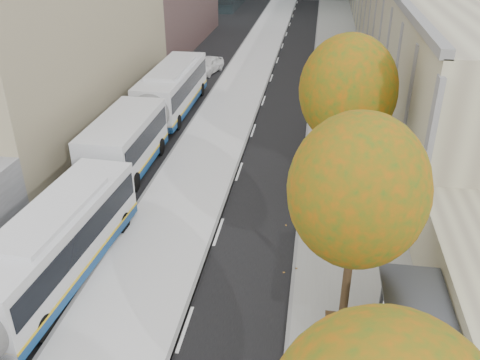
# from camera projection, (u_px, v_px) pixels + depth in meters

# --- Properties ---
(bus_platform) EXTENTS (4.25, 150.00, 0.15)m
(bus_platform) POSITION_uv_depth(u_px,v_px,m) (232.00, 103.00, 37.60)
(bus_platform) COLOR silver
(bus_platform) RESTS_ON ground
(sidewalk) EXTENTS (4.75, 150.00, 0.08)m
(sidewalk) POSITION_uv_depth(u_px,v_px,m) (342.00, 109.00, 36.54)
(sidewalk) COLOR gray
(sidewalk) RESTS_ON ground
(bus_shelter) EXTENTS (1.90, 4.40, 2.53)m
(bus_shelter) POSITION_uv_depth(u_px,v_px,m) (425.00, 326.00, 14.30)
(bus_shelter) COLOR #383A3F
(bus_shelter) RESTS_ON sidewalk
(tree_c) EXTENTS (4.20, 4.20, 7.28)m
(tree_c) POSITION_uv_depth(u_px,v_px,m) (358.00, 191.00, 14.94)
(tree_c) COLOR black
(tree_c) RESTS_ON sidewalk
(tree_d) EXTENTS (4.40, 4.40, 7.60)m
(tree_d) POSITION_uv_depth(u_px,v_px,m) (348.00, 91.00, 22.71)
(tree_d) COLOR black
(tree_d) RESTS_ON sidewalk
(bus_far) EXTENTS (2.67, 18.07, 3.01)m
(bus_far) POSITION_uv_depth(u_px,v_px,m) (155.00, 108.00, 31.95)
(bus_far) COLOR silver
(bus_far) RESTS_ON ground
(distant_car) EXTENTS (2.53, 4.35, 1.39)m
(distant_car) POSITION_uv_depth(u_px,v_px,m) (208.00, 65.00, 44.53)
(distant_car) COLOR white
(distant_car) RESTS_ON ground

